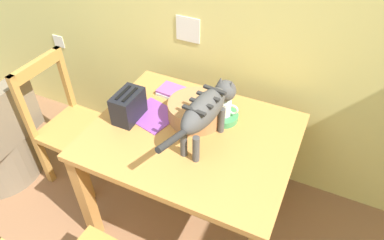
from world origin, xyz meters
The scene contains 10 objects.
wall_rear centered at (0.00, 2.11, 1.25)m, with size 4.93×0.11×2.50m.
dining_table centered at (0.05, 1.47, 0.66)m, with size 1.11×0.89×0.76m.
cat centered at (0.14, 1.47, 0.97)m, with size 0.18×0.66×0.30m.
saucer_bowl centered at (0.16, 1.66, 0.78)m, with size 0.17×0.17×0.04m, color #3C8C53.
coffee_mug centered at (0.17, 1.66, 0.84)m, with size 0.12×0.08×0.09m.
magazine centered at (-0.22, 1.51, 0.76)m, with size 0.25×0.23×0.01m, color purple.
book_stack centered at (-0.21, 1.75, 0.77)m, with size 0.20×0.14×0.03m.
wicker_basket centered at (0.02, 1.60, 0.81)m, with size 0.32×0.32×0.11m.
toaster centered at (-0.33, 1.44, 0.84)m, with size 0.12×0.20×0.18m.
wooden_chair_far centered at (-0.88, 1.48, 0.45)m, with size 0.43×0.43×0.93m.
Camera 1 is at (0.64, 0.21, 2.05)m, focal length 32.29 mm.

